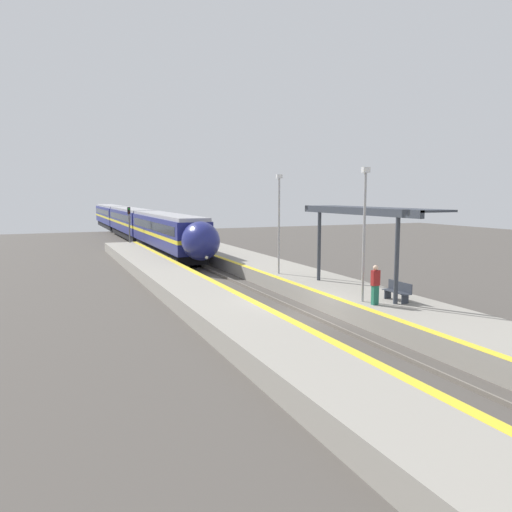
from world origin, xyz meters
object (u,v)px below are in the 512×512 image
train (133,222)px  person_waiting (375,284)px  lamppost_near (364,227)px  railway_signal (129,224)px  lamppost_mid (279,218)px  platform_bench (398,291)px

train → person_waiting: train is taller
lamppost_near → person_waiting: bearing=-82.9°
railway_signal → lamppost_mid: lamppost_mid is taller
platform_bench → lamppost_near: (-1.54, 0.55, 2.95)m
person_waiting → lamppost_mid: (-0.10, 9.57, 2.50)m
train → lamppost_near: (2.64, -46.31, 2.04)m
platform_bench → lamppost_near: 3.38m
train → railway_signal: (-2.55, -13.47, 0.47)m
lamppost_mid → lamppost_near: bearing=-90.0°
lamppost_near → lamppost_mid: size_ratio=1.00×
train → person_waiting: bearing=-86.7°
railway_signal → lamppost_near: size_ratio=0.73×
lamppost_near → lamppost_mid: same height
platform_bench → railway_signal: 34.10m
lamppost_mid → person_waiting: bearing=-89.4°
platform_bench → lamppost_mid: size_ratio=0.27×
person_waiting → lamppost_near: (-0.10, 0.79, 2.50)m
train → person_waiting: size_ratio=35.57×
lamppost_mid → train: bearing=94.0°
person_waiting → lamppost_mid: bearing=90.6°
train → lamppost_mid: size_ratio=10.44×
lamppost_near → lamppost_mid: bearing=90.0°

